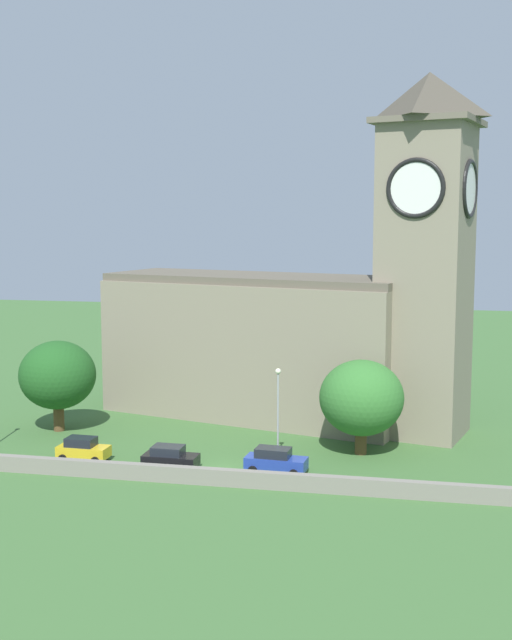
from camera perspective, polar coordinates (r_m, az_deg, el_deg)
The scene contains 9 objects.
ground_plane at distance 77.16m, azimuth 0.41°, elevation -7.13°, with size 200.00×200.00×0.00m, color #3D6633.
church at distance 76.71m, azimuth 3.15°, elevation -0.10°, with size 36.02×17.78×31.12m.
quay_barrier at distance 59.89m, azimuth -3.09°, elevation -10.79°, with size 42.53×0.70×1.20m, color gray.
car_yellow at distance 66.63m, azimuth -11.92°, elevation -8.76°, with size 4.07×2.14×1.89m.
car_black at distance 63.49m, azimuth -5.99°, elevation -9.48°, with size 4.19×2.31×1.82m.
car_blue at distance 62.28m, azimuth 1.35°, elevation -9.72°, with size 4.71×2.38×1.92m.
streetlamp_west_mid at distance 63.48m, azimuth 1.54°, elevation -5.65°, with size 0.44×0.44×7.54m.
tree_by_tower at distance 75.36m, azimuth -13.60°, elevation -3.75°, with size 6.79×6.79×8.14m.
tree_riverside_west at distance 66.75m, azimuth 7.33°, elevation -5.39°, with size 6.79×6.79×7.70m.
Camera 1 is at (14.70, -58.31, 19.06)m, focal length 46.13 mm.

